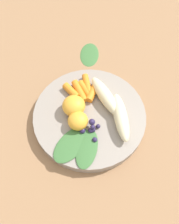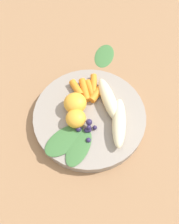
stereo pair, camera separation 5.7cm
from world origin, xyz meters
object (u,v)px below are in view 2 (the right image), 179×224
bowl (90,117)px  kale_leaf_stray (104,55)px  banana_peeled_left (109,99)px  orange_segment_near (76,118)px  banana_peeled_right (119,122)px

bowl → kale_leaf_stray: bearing=170.3°
banana_peeled_left → orange_segment_near: (0.06, -0.08, 0.00)m
orange_segment_near → kale_leaf_stray: (-0.23, 0.07, -0.04)m
banana_peeled_right → kale_leaf_stray: size_ratio=1.40×
banana_peeled_left → orange_segment_near: bearing=107.3°
bowl → banana_peeled_left: bearing=126.1°
orange_segment_near → kale_leaf_stray: 0.24m
banana_peeled_left → kale_leaf_stray: 0.18m
bowl → banana_peeled_right: bearing=67.8°
banana_peeled_left → banana_peeled_right: bearing=-177.9°
orange_segment_near → bowl: bearing=126.1°
orange_segment_near → kale_leaf_stray: orange_segment_near is taller
bowl → kale_leaf_stray: (-0.21, 0.04, -0.01)m
banana_peeled_right → kale_leaf_stray: banana_peeled_right is taller
banana_peeled_right → kale_leaf_stray: (-0.24, -0.03, -0.04)m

